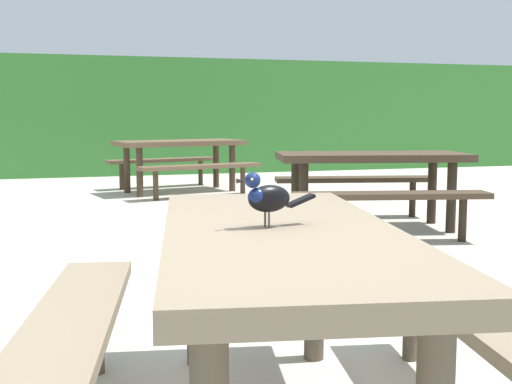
% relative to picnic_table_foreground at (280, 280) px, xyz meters
% --- Properties ---
extents(hedge_wall, '(28.00, 1.38, 2.14)m').
position_rel_picnic_table_foreground_xyz_m(hedge_wall, '(-0.32, 10.54, 0.51)').
color(hedge_wall, '#387A33').
rests_on(hedge_wall, ground).
extents(picnic_table_foreground, '(1.96, 1.98, 0.74)m').
position_rel_picnic_table_foreground_xyz_m(picnic_table_foreground, '(0.00, 0.00, 0.00)').
color(picnic_table_foreground, '#84725B').
rests_on(picnic_table_foreground, ground).
extents(bird_grackle, '(0.29, 0.09, 0.18)m').
position_rel_picnic_table_foreground_xyz_m(bird_grackle, '(-0.05, -0.01, 0.29)').
color(bird_grackle, black).
rests_on(bird_grackle, picnic_table_foreground).
extents(picnic_table_mid_left, '(2.04, 2.02, 0.74)m').
position_rel_picnic_table_foreground_xyz_m(picnic_table_mid_left, '(0.93, 7.18, 0.00)').
color(picnic_table_mid_left, brown).
rests_on(picnic_table_mid_left, ground).
extents(picnic_table_far_centre, '(2.03, 2.01, 0.74)m').
position_rel_picnic_table_foreground_xyz_m(picnic_table_far_centre, '(2.18, 3.66, 0.00)').
color(picnic_table_far_centre, '#473828').
rests_on(picnic_table_far_centre, ground).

